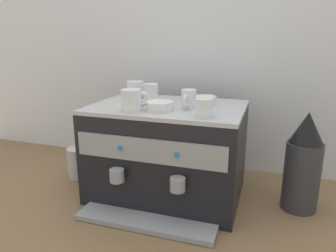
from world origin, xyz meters
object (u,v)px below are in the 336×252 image
ceramic_cup_3 (136,89)px  ceramic_cup_4 (205,108)px  ceramic_bowl_1 (158,106)px  coffee_grinder (303,163)px  ceramic_cup_1 (132,100)px  milk_pitcher (78,163)px  espresso_machine (168,151)px  ceramic_cup_2 (189,99)px  ceramic_bowl_0 (205,100)px  ceramic_cup_0 (151,93)px

ceramic_cup_3 → ceramic_cup_4: bearing=-36.8°
ceramic_bowl_1 → coffee_grinder: (0.56, 0.15, -0.22)m
ceramic_cup_1 → milk_pitcher: size_ratio=0.72×
espresso_machine → coffee_grinder: (0.55, 0.04, -0.00)m
coffee_grinder → ceramic_cup_4: bearing=-151.8°
ceramic_cup_4 → coffee_grinder: ceramic_cup_4 is taller
espresso_machine → ceramic_cup_3: 0.35m
ceramic_cup_2 → ceramic_bowl_1: bearing=-144.9°
ceramic_cup_1 → ceramic_cup_3: size_ratio=0.90×
ceramic_cup_2 → ceramic_bowl_0: (0.04, 0.12, -0.02)m
ceramic_cup_2 → ceramic_cup_3: ceramic_cup_2 is taller
ceramic_cup_4 → ceramic_bowl_1: bearing=165.4°
ceramic_cup_2 → coffee_grinder: size_ratio=0.25×
ceramic_cup_1 → ceramic_bowl_0: (0.24, 0.23, -0.03)m
ceramic_cup_0 → ceramic_cup_3: 0.15m
coffee_grinder → ceramic_cup_3: bearing=172.5°
ceramic_cup_3 → espresso_machine: bearing=-34.9°
ceramic_cup_0 → ceramic_cup_2: ceramic_cup_0 is taller
milk_pitcher → ceramic_bowl_1: bearing=-14.0°
ceramic_cup_0 → ceramic_cup_3: bearing=141.2°
ceramic_cup_1 → ceramic_bowl_1: size_ratio=1.02×
ceramic_cup_4 → coffee_grinder: size_ratio=0.24×
ceramic_cup_2 → ceramic_cup_3: (-0.31, 0.17, -0.00)m
ceramic_cup_2 → coffee_grinder: bearing=9.1°
ceramic_cup_0 → coffee_grinder: size_ratio=0.25×
ceramic_cup_1 → ceramic_bowl_1: bearing=25.8°
ceramic_cup_1 → ceramic_cup_4: bearing=-1.4°
milk_pitcher → ceramic_cup_2: bearing=-4.6°
ceramic_cup_3 → ceramic_cup_1: bearing=-68.6°
ceramic_cup_2 → ceramic_cup_4: bearing=-53.4°
coffee_grinder → milk_pitcher: 1.04m
coffee_grinder → espresso_machine: bearing=-175.5°
espresso_machine → ceramic_bowl_0: ceramic_bowl_0 is taller
ceramic_cup_0 → coffee_grinder: 0.69m
ceramic_cup_0 → ceramic_cup_1: (-0.00, -0.20, 0.00)m
espresso_machine → milk_pitcher: (-0.48, 0.02, -0.12)m
ceramic_bowl_0 → coffee_grinder: (0.41, -0.04, -0.22)m
ceramic_cup_3 → ceramic_cup_4: (0.40, -0.30, -0.00)m
ceramic_bowl_1 → milk_pitcher: ceramic_bowl_1 is taller
espresso_machine → ceramic_cup_4: 0.34m
ceramic_cup_0 → ceramic_cup_1: 0.20m
ceramic_cup_3 → milk_pitcher: bearing=-154.9°
espresso_machine → ceramic_cup_2: size_ratio=6.35×
ceramic_cup_1 → coffee_grinder: bearing=16.2°
ceramic_cup_0 → ceramic_cup_2: size_ratio=1.03×
ceramic_bowl_1 → ceramic_bowl_0: bearing=52.0°
ceramic_bowl_1 → coffee_grinder: ceramic_bowl_1 is taller
ceramic_cup_0 → ceramic_bowl_1: ceramic_cup_0 is taller
espresso_machine → ceramic_cup_3: ceramic_cup_3 is taller
milk_pitcher → espresso_machine: bearing=-2.0°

